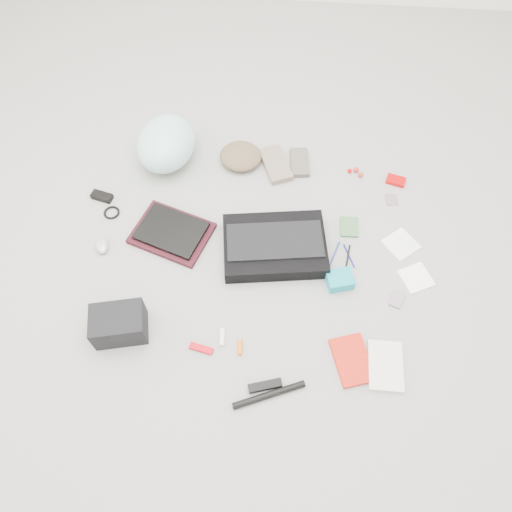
# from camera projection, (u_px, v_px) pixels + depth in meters

# --- Properties ---
(ground_plane) EXTENTS (4.00, 4.00, 0.00)m
(ground_plane) POSITION_uv_depth(u_px,v_px,m) (256.00, 262.00, 2.25)
(ground_plane) COLOR gray
(messenger_bag) EXTENTS (0.50, 0.39, 0.08)m
(messenger_bag) POSITION_uv_depth(u_px,v_px,m) (275.00, 246.00, 2.25)
(messenger_bag) COLOR black
(messenger_bag) RESTS_ON ground_plane
(bag_flap) EXTENTS (0.45, 0.25, 0.01)m
(bag_flap) POSITION_uv_depth(u_px,v_px,m) (275.00, 241.00, 2.21)
(bag_flap) COLOR black
(bag_flap) RESTS_ON messenger_bag
(laptop_sleeve) EXTENTS (0.41, 0.35, 0.02)m
(laptop_sleeve) POSITION_uv_depth(u_px,v_px,m) (172.00, 233.00, 2.32)
(laptop_sleeve) COLOR #320D15
(laptop_sleeve) RESTS_ON ground_plane
(laptop) EXTENTS (0.35, 0.30, 0.02)m
(laptop) POSITION_uv_depth(u_px,v_px,m) (171.00, 231.00, 2.30)
(laptop) COLOR black
(laptop) RESTS_ON laptop_sleeve
(bike_helmet) EXTENTS (0.33, 0.39, 0.22)m
(bike_helmet) POSITION_uv_depth(u_px,v_px,m) (166.00, 143.00, 2.48)
(bike_helmet) COLOR #AAE3E0
(bike_helmet) RESTS_ON ground_plane
(beanie) EXTENTS (0.23, 0.22, 0.07)m
(beanie) POSITION_uv_depth(u_px,v_px,m) (241.00, 156.00, 2.53)
(beanie) COLOR brown
(beanie) RESTS_ON ground_plane
(mitten_left) EXTENTS (0.19, 0.25, 0.03)m
(mitten_left) POSITION_uv_depth(u_px,v_px,m) (276.00, 165.00, 2.52)
(mitten_left) COLOR #7C6A5A
(mitten_left) RESTS_ON ground_plane
(mitten_right) EXTENTS (0.11, 0.19, 0.03)m
(mitten_right) POSITION_uv_depth(u_px,v_px,m) (300.00, 163.00, 2.54)
(mitten_right) COLOR brown
(mitten_right) RESTS_ON ground_plane
(power_brick) EXTENTS (0.11, 0.07, 0.03)m
(power_brick) POSITION_uv_depth(u_px,v_px,m) (102.00, 196.00, 2.42)
(power_brick) COLOR black
(power_brick) RESTS_ON ground_plane
(cable_coil) EXTENTS (0.08, 0.08, 0.01)m
(cable_coil) POSITION_uv_depth(u_px,v_px,m) (112.00, 213.00, 2.39)
(cable_coil) COLOR black
(cable_coil) RESTS_ON ground_plane
(mouse) EXTENTS (0.08, 0.11, 0.04)m
(mouse) POSITION_uv_depth(u_px,v_px,m) (102.00, 245.00, 2.28)
(mouse) COLOR #9E9E9E
(mouse) RESTS_ON ground_plane
(camera_bag) EXTENTS (0.24, 0.19, 0.14)m
(camera_bag) POSITION_uv_depth(u_px,v_px,m) (119.00, 324.00, 2.02)
(camera_bag) COLOR black
(camera_bag) RESTS_ON ground_plane
(multitool) EXTENTS (0.10, 0.05, 0.02)m
(multitool) POSITION_uv_depth(u_px,v_px,m) (201.00, 349.00, 2.03)
(multitool) COLOR #BA020D
(multitool) RESTS_ON ground_plane
(toiletry_tube_white) EXTENTS (0.03, 0.07, 0.02)m
(toiletry_tube_white) POSITION_uv_depth(u_px,v_px,m) (222.00, 337.00, 2.06)
(toiletry_tube_white) COLOR silver
(toiletry_tube_white) RESTS_ON ground_plane
(toiletry_tube_orange) EXTENTS (0.02, 0.06, 0.02)m
(toiletry_tube_orange) POSITION_uv_depth(u_px,v_px,m) (240.00, 347.00, 2.03)
(toiletry_tube_orange) COLOR #E55F03
(toiletry_tube_orange) RESTS_ON ground_plane
(u_lock) EXTENTS (0.14, 0.07, 0.03)m
(u_lock) POSITION_uv_depth(u_px,v_px,m) (265.00, 386.00, 1.95)
(u_lock) COLOR black
(u_lock) RESTS_ON ground_plane
(bike_pump) EXTENTS (0.28, 0.14, 0.03)m
(bike_pump) POSITION_uv_depth(u_px,v_px,m) (269.00, 395.00, 1.93)
(bike_pump) COLOR black
(bike_pump) RESTS_ON ground_plane
(book_red) EXTENTS (0.19, 0.24, 0.02)m
(book_red) POSITION_uv_depth(u_px,v_px,m) (352.00, 360.00, 2.01)
(book_red) COLOR red
(book_red) RESTS_ON ground_plane
(book_white) EXTENTS (0.14, 0.21, 0.02)m
(book_white) POSITION_uv_depth(u_px,v_px,m) (385.00, 366.00, 1.99)
(book_white) COLOR silver
(book_white) RESTS_ON ground_plane
(notepad) EXTENTS (0.08, 0.11, 0.01)m
(notepad) POSITION_uv_depth(u_px,v_px,m) (349.00, 227.00, 2.34)
(notepad) COLOR #3A653A
(notepad) RESTS_ON ground_plane
(pen_blue) EXTENTS (0.06, 0.15, 0.01)m
(pen_blue) POSITION_uv_depth(u_px,v_px,m) (334.00, 256.00, 2.26)
(pen_blue) COLOR navy
(pen_blue) RESTS_ON ground_plane
(pen_black) EXTENTS (0.03, 0.16, 0.01)m
(pen_black) POSITION_uv_depth(u_px,v_px,m) (347.00, 260.00, 2.25)
(pen_black) COLOR black
(pen_black) RESTS_ON ground_plane
(pen_navy) EXTENTS (0.05, 0.12, 0.01)m
(pen_navy) POSITION_uv_depth(u_px,v_px,m) (349.00, 256.00, 2.26)
(pen_navy) COLOR navy
(pen_navy) RESTS_ON ground_plane
(accordion_wallet) EXTENTS (0.13, 0.12, 0.06)m
(accordion_wallet) POSITION_uv_depth(u_px,v_px,m) (340.00, 280.00, 2.17)
(accordion_wallet) COLOR #0F92A8
(accordion_wallet) RESTS_ON ground_plane
(card_deck) EXTENTS (0.07, 0.09, 0.01)m
(card_deck) POSITION_uv_depth(u_px,v_px,m) (397.00, 300.00, 2.15)
(card_deck) COLOR gray
(card_deck) RESTS_ON ground_plane
(napkin_top) EXTENTS (0.19, 0.19, 0.01)m
(napkin_top) POSITION_uv_depth(u_px,v_px,m) (401.00, 244.00, 2.30)
(napkin_top) COLOR white
(napkin_top) RESTS_ON ground_plane
(napkin_bottom) EXTENTS (0.17, 0.17, 0.01)m
(napkin_bottom) POSITION_uv_depth(u_px,v_px,m) (416.00, 278.00, 2.21)
(napkin_bottom) COLOR white
(napkin_bottom) RESTS_ON ground_plane
(lollipop_a) EXTENTS (0.02, 0.02, 0.02)m
(lollipop_a) POSITION_uv_depth(u_px,v_px,m) (350.00, 171.00, 2.51)
(lollipop_a) COLOR #C30008
(lollipop_a) RESTS_ON ground_plane
(lollipop_b) EXTENTS (0.03, 0.03, 0.03)m
(lollipop_b) POSITION_uv_depth(u_px,v_px,m) (356.00, 170.00, 2.51)
(lollipop_b) COLOR red
(lollipop_b) RESTS_ON ground_plane
(lollipop_c) EXTENTS (0.03, 0.03, 0.03)m
(lollipop_c) POSITION_uv_depth(u_px,v_px,m) (361.00, 175.00, 2.50)
(lollipop_c) COLOR #9B311A
(lollipop_c) RESTS_ON ground_plane
(altoids_tin) EXTENTS (0.10, 0.08, 0.02)m
(altoids_tin) POSITION_uv_depth(u_px,v_px,m) (396.00, 181.00, 2.48)
(altoids_tin) COLOR #B20708
(altoids_tin) RESTS_ON ground_plane
(stamp_sheet) EXTENTS (0.07, 0.07, 0.00)m
(stamp_sheet) POSITION_uv_depth(u_px,v_px,m) (392.00, 200.00, 2.43)
(stamp_sheet) COLOR slate
(stamp_sheet) RESTS_ON ground_plane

